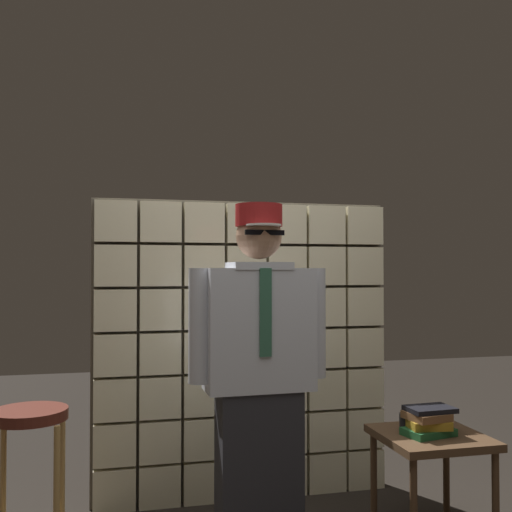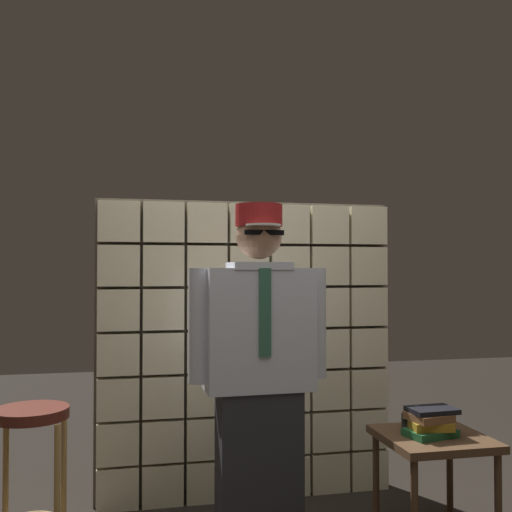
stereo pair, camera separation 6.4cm
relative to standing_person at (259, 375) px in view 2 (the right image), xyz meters
name	(u,v)px [view 2 (the right image)]	position (x,y,z in m)	size (l,w,h in m)	color
glass_block_wall	(248,350)	(0.11, 0.80, 0.01)	(1.84, 0.10, 1.84)	beige
standing_person	(259,375)	(0.00, 0.00, 0.00)	(0.68, 0.29, 1.71)	#28282D
bar_stool	(31,450)	(-1.05, 0.13, -0.33)	(0.34, 0.34, 0.76)	#592319
side_table	(433,449)	(0.92, 0.03, -0.42)	(0.52, 0.52, 0.55)	#513823
book_stack	(430,422)	(0.89, 0.00, -0.27)	(0.27, 0.21, 0.14)	#1E592D
coffee_mug	(410,423)	(0.82, 0.09, -0.30)	(0.13, 0.08, 0.09)	black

